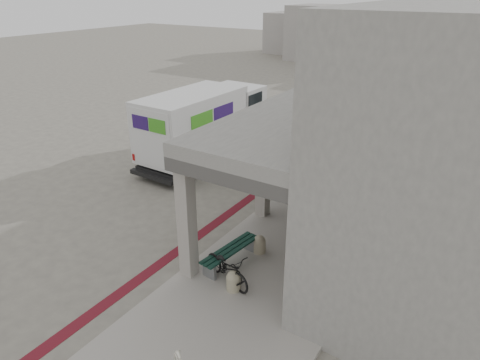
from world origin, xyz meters
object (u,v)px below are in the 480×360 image
Objects in this scene: bench at (230,253)px; utility_cabinet at (365,198)px; bicycle_black at (227,267)px; fedex_truck at (206,122)px.

utility_cabinet is (2.22, 5.06, 0.17)m from bench.
utility_cabinet is 0.60× the size of bicycle_black.
bench is 1.22× the size of bicycle_black.
utility_cabinet is at bearing 0.79° from bicycle_black.
utility_cabinet is 6.08m from bicycle_black.
bicycle_black is (0.41, -0.74, 0.10)m from bench.
bench is 0.85m from bicycle_black.
fedex_truck is at bearing 174.95° from utility_cabinet.
bicycle_black is at bearing -102.28° from utility_cabinet.
fedex_truck is 4.39× the size of bicycle_black.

